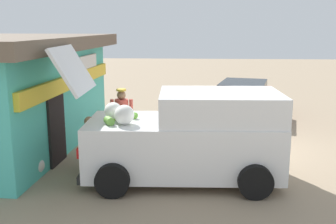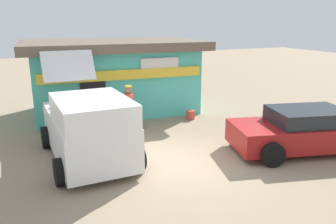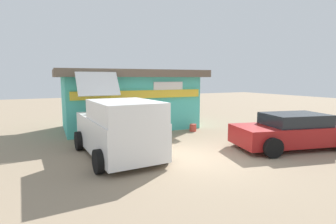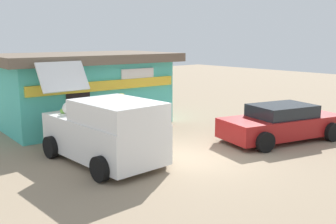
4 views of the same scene
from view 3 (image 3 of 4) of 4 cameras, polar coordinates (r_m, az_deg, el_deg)
name	(u,v)px [view 3 (image 3 of 4)]	position (r m, az deg, el deg)	size (l,w,h in m)	color
ground_plane	(198,158)	(8.70, 6.49, -9.78)	(60.00, 60.00, 0.00)	gray
storefront_bar	(129,98)	(13.82, -8.36, 3.00)	(7.34, 4.63, 2.95)	#4CC6B7
delivery_van	(119,128)	(8.69, -10.62, -3.49)	(2.32, 4.59, 2.81)	white
parked_sedan	(294,131)	(10.75, 25.57, -3.79)	(4.71, 2.90, 1.27)	maroon
vendor_standing	(147,117)	(10.87, -4.63, -1.17)	(0.38, 0.57, 1.66)	#726047
customer_bending	(113,123)	(10.63, -11.73, -2.31)	(0.72, 0.72, 1.30)	#4C4C51
unloaded_banana_pile	(93,131)	(12.14, -15.80, -4.04)	(0.84, 0.89, 0.48)	silver
paint_bucket	(193,128)	(12.84, 5.41, -3.38)	(0.33, 0.33, 0.35)	#BF3F33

